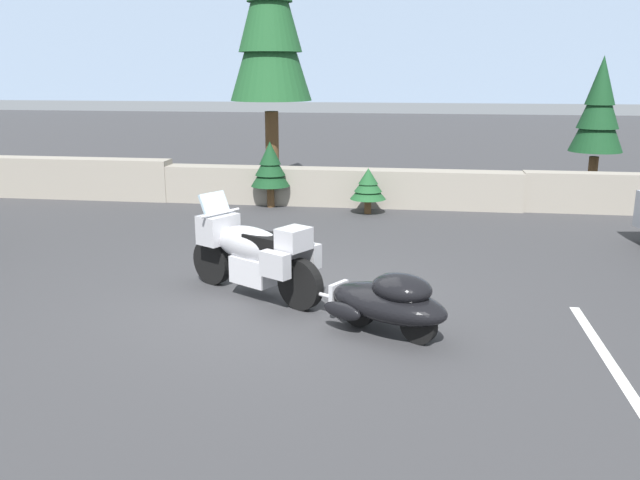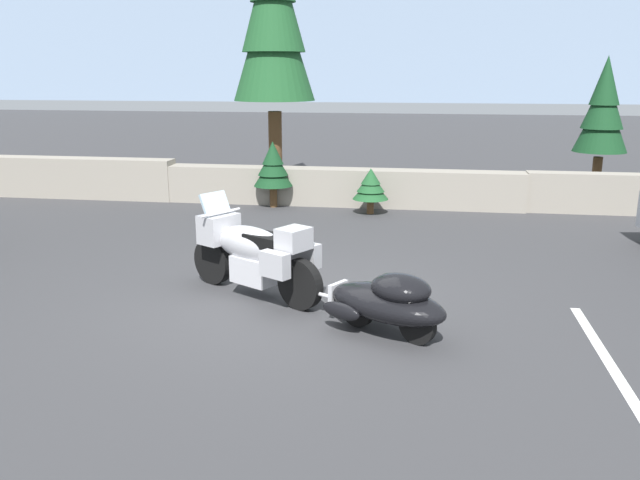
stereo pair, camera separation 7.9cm
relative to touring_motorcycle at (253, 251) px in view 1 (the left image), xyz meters
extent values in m
plane|color=#38383A|center=(0.42, -0.17, -0.62)|extent=(80.00, 80.00, 0.00)
cube|color=gray|center=(-7.58, 6.26, -0.14)|extent=(8.00, 0.53, 0.96)
cube|color=gray|center=(0.42, 6.31, -0.20)|extent=(8.00, 0.58, 0.83)
cube|color=#7F93AD|center=(0.42, 96.29, 7.38)|extent=(240.00, 80.00, 16.00)
cylinder|color=black|center=(-0.70, 0.42, -0.29)|extent=(0.64, 0.46, 0.66)
cylinder|color=black|center=(0.72, -0.42, -0.29)|extent=(0.64, 0.46, 0.66)
cube|color=silver|center=(0.05, -0.03, -0.24)|extent=(0.74, 0.68, 0.36)
ellipsoid|color=#B2B2B7|center=(-0.04, 0.02, 0.09)|extent=(1.26, 0.99, 0.48)
cube|color=#B2B2B7|center=(-0.58, 0.34, 0.21)|extent=(0.57, 0.63, 0.40)
cube|color=#9EB7C6|center=(-0.62, 0.37, 0.54)|extent=(0.39, 0.47, 0.34)
cube|color=black|center=(0.22, -0.13, 0.19)|extent=(0.67, 0.60, 0.16)
cube|color=#B2B2B7|center=(0.63, -0.37, 0.29)|extent=(0.48, 0.51, 0.28)
cube|color=#B2B2B7|center=(0.43, -0.61, 0.01)|extent=(0.43, 0.34, 0.32)
cube|color=#B2B2B7|center=(0.74, -0.09, 0.01)|extent=(0.43, 0.34, 0.32)
cylinder|color=silver|center=(-0.53, 0.32, 0.44)|extent=(0.39, 0.62, 0.04)
cylinder|color=silver|center=(-0.66, 0.39, -0.04)|extent=(0.25, 0.19, 0.54)
cylinder|color=black|center=(1.50, -0.89, -0.40)|extent=(0.43, 0.31, 0.44)
cylinder|color=black|center=(2.21, -1.31, -0.40)|extent=(0.43, 0.31, 0.44)
ellipsoid|color=black|center=(1.85, -1.10, -0.24)|extent=(1.64, 1.35, 0.40)
ellipsoid|color=black|center=(2.01, -1.19, -0.02)|extent=(0.90, 0.85, 0.32)
cube|color=silver|center=(1.24, -0.74, -0.26)|extent=(0.21, 0.31, 0.24)
ellipsoid|color=black|center=(1.34, -1.16, -0.34)|extent=(0.52, 0.39, 0.20)
ellipsoid|color=black|center=(1.66, -0.61, -0.34)|extent=(0.52, 0.39, 0.20)
cylinder|color=silver|center=(0.91, -0.54, -0.35)|extent=(0.63, 0.40, 0.05)
cylinder|color=brown|center=(-1.47, 7.88, 0.37)|extent=(0.33, 0.33, 1.99)
cone|color=#1E5128|center=(-1.47, 7.88, 3.20)|extent=(1.98, 1.98, 3.15)
cylinder|color=brown|center=(6.35, 8.38, -0.14)|extent=(0.22, 0.22, 0.96)
cone|color=#143D1E|center=(6.35, 8.38, 1.22)|extent=(1.24, 1.24, 1.51)
cone|color=#143D1E|center=(6.35, 8.38, 1.67)|extent=(0.96, 0.96, 1.32)
cone|color=#143D1E|center=(6.35, 8.38, 2.13)|extent=(0.68, 0.68, 1.13)
cylinder|color=brown|center=(1.12, 5.50, -0.48)|extent=(0.15, 0.15, 0.28)
cone|color=#1E5128|center=(1.12, 5.50, -0.08)|extent=(0.76, 0.76, 0.45)
cone|color=#1E5128|center=(1.12, 5.50, 0.05)|extent=(0.59, 0.59, 0.39)
cone|color=#1E5128|center=(1.12, 5.50, 0.19)|extent=(0.42, 0.42, 0.33)
cylinder|color=brown|center=(-1.07, 5.89, -0.41)|extent=(0.17, 0.17, 0.42)
cone|color=#143D1E|center=(-1.07, 5.89, 0.19)|extent=(0.86, 0.86, 0.67)
cone|color=#143D1E|center=(-1.07, 5.89, 0.39)|extent=(0.67, 0.67, 0.58)
cone|color=#143D1E|center=(-1.07, 5.89, 0.59)|extent=(0.47, 0.47, 0.50)
cube|color=silver|center=(4.20, -1.67, -0.62)|extent=(0.12, 3.60, 0.01)
camera|label=1|loc=(2.12, -8.23, 2.33)|focal=36.88mm
camera|label=2|loc=(2.20, -8.22, 2.33)|focal=36.88mm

